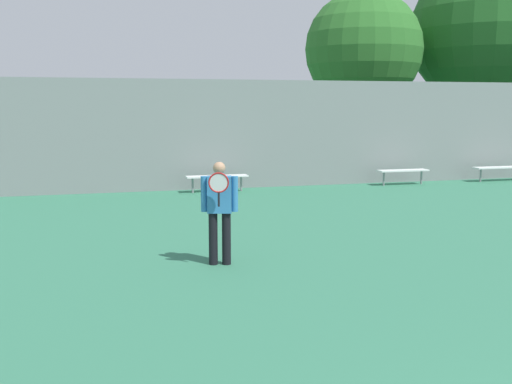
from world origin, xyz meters
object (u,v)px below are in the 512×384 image
object	(u,v)px
bench_courtside_near	(503,168)
tree_dark_dense	(487,32)
tennis_player	(220,207)
bench_courtside_far	(217,177)
tree_green_broad	(364,50)
bench_by_gate	(403,171)

from	to	relation	value
bench_courtside_near	tree_dark_dense	distance (m)	8.64
tennis_player	bench_courtside_far	distance (m)	8.00
tennis_player	bench_courtside_far	size ratio (longest dim) A/B	0.91
bench_courtside_near	tree_green_broad	world-z (taller)	tree_green_broad
bench_courtside_near	tree_green_broad	xyz separation A→B (m)	(-2.42, 5.76, 4.26)
bench_courtside_near	bench_by_gate	xyz separation A→B (m)	(-3.67, 0.00, -0.00)
bench_courtside_far	tennis_player	bearing A→B (deg)	-101.24
bench_courtside_near	bench_courtside_far	xyz separation A→B (m)	(-9.64, 0.00, -0.00)
bench_by_gate	tree_green_broad	size ratio (longest dim) A/B	0.23
bench_by_gate	tree_green_broad	world-z (taller)	tree_green_broad
bench_courtside_far	tree_green_broad	world-z (taller)	tree_green_broad
bench_courtside_far	tree_green_broad	bearing A→B (deg)	38.57
tennis_player	bench_courtside_near	bearing A→B (deg)	48.75
tree_dark_dense	bench_by_gate	bearing A→B (deg)	-139.94
bench_courtside_far	tree_dark_dense	bearing A→B (deg)	24.59
tree_green_broad	tree_dark_dense	xyz separation A→B (m)	(5.87, 0.24, 0.92)
bench_by_gate	tree_green_broad	bearing A→B (deg)	77.72
bench_by_gate	tree_dark_dense	size ratio (longest dim) A/B	0.19
bench_by_gate	tree_dark_dense	world-z (taller)	tree_dark_dense
tennis_player	tree_green_broad	xyz separation A→B (m)	(8.78, 13.59, 3.78)
tree_green_broad	tennis_player	bearing A→B (deg)	-122.86
bench_courtside_far	bench_by_gate	world-z (taller)	same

